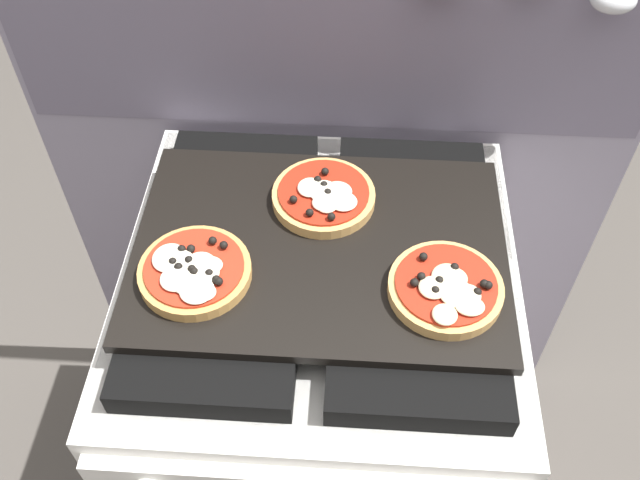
# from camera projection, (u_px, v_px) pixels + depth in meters

# --- Properties ---
(kitchen_backsplash) EXTENTS (1.10, 0.09, 1.55)m
(kitchen_backsplash) POSITION_uv_depth(u_px,v_px,m) (332.00, 154.00, 1.32)
(kitchen_backsplash) COLOR gray
(kitchen_backsplash) RESTS_ON ground_plane
(stove) EXTENTS (0.60, 0.64, 0.90)m
(stove) POSITION_uv_depth(u_px,v_px,m) (320.00, 398.00, 1.36)
(stove) COLOR white
(stove) RESTS_ON ground_plane
(baking_tray) EXTENTS (0.54, 0.38, 0.02)m
(baking_tray) POSITION_uv_depth(u_px,v_px,m) (320.00, 248.00, 1.02)
(baking_tray) COLOR black
(baking_tray) RESTS_ON stove
(pizza_left) EXTENTS (0.16, 0.16, 0.03)m
(pizza_left) POSITION_uv_depth(u_px,v_px,m) (194.00, 271.00, 0.96)
(pizza_left) COLOR tan
(pizza_left) RESTS_ON baking_tray
(pizza_right) EXTENTS (0.16, 0.16, 0.03)m
(pizza_right) POSITION_uv_depth(u_px,v_px,m) (447.00, 288.00, 0.94)
(pizza_right) COLOR tan
(pizza_right) RESTS_ON baking_tray
(pizza_center) EXTENTS (0.16, 0.16, 0.03)m
(pizza_center) POSITION_uv_depth(u_px,v_px,m) (322.00, 196.00, 1.05)
(pizza_center) COLOR tan
(pizza_center) RESTS_ON baking_tray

